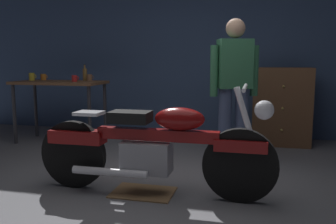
# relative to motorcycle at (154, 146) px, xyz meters

# --- Properties ---
(ground_plane) EXTENTS (12.00, 12.00, 0.00)m
(ground_plane) POSITION_rel_motorcycle_xyz_m (-0.06, 0.02, -0.45)
(ground_plane) COLOR slate
(back_wall) EXTENTS (8.00, 0.12, 3.10)m
(back_wall) POSITION_rel_motorcycle_xyz_m (-0.06, 2.82, 1.10)
(back_wall) COLOR #384C70
(back_wall) RESTS_ON ground_plane
(workbench) EXTENTS (1.30, 0.64, 0.90)m
(workbench) POSITION_rel_motorcycle_xyz_m (-1.92, 1.71, 0.34)
(workbench) COLOR brown
(workbench) RESTS_ON ground_plane
(motorcycle) EXTENTS (2.19, 0.60, 1.00)m
(motorcycle) POSITION_rel_motorcycle_xyz_m (0.00, 0.00, 0.00)
(motorcycle) COLOR black
(motorcycle) RESTS_ON ground_plane
(person_standing) EXTENTS (0.54, 0.34, 1.67)m
(person_standing) POSITION_rel_motorcycle_xyz_m (0.62, 1.22, 0.48)
(person_standing) COLOR #44567B
(person_standing) RESTS_ON ground_plane
(wooden_dresser) EXTENTS (0.80, 0.47, 1.10)m
(wooden_dresser) POSITION_rel_motorcycle_xyz_m (1.23, 2.32, 0.10)
(wooden_dresser) COLOR brown
(wooden_dresser) RESTS_ON ground_plane
(drip_tray) EXTENTS (0.56, 0.40, 0.01)m
(drip_tray) POSITION_rel_motorcycle_xyz_m (-0.10, 0.00, -0.44)
(drip_tray) COLOR olive
(drip_tray) RESTS_ON ground_plane
(mug_yellow_tall) EXTENTS (0.12, 0.08, 0.11)m
(mug_yellow_tall) POSITION_rel_motorcycle_xyz_m (-2.41, 1.78, 0.51)
(mug_yellow_tall) COLOR yellow
(mug_yellow_tall) RESTS_ON workbench
(mug_orange_travel) EXTENTS (0.11, 0.08, 0.09)m
(mug_orange_travel) POSITION_rel_motorcycle_xyz_m (-2.30, 1.91, 0.50)
(mug_orange_travel) COLOR orange
(mug_orange_travel) RESTS_ON workbench
(mug_red_diner) EXTENTS (0.11, 0.08, 0.09)m
(mug_red_diner) POSITION_rel_motorcycle_xyz_m (-1.63, 1.64, 0.50)
(mug_red_diner) COLOR red
(mug_red_diner) RESTS_ON workbench
(mug_brown_stoneware) EXTENTS (0.11, 0.08, 0.10)m
(mug_brown_stoneware) POSITION_rel_motorcycle_xyz_m (-1.52, 1.88, 0.50)
(mug_brown_stoneware) COLOR brown
(mug_brown_stoneware) RESTS_ON workbench
(bottle) EXTENTS (0.06, 0.06, 0.24)m
(bottle) POSITION_rel_motorcycle_xyz_m (-1.63, 1.95, 0.55)
(bottle) COLOR olive
(bottle) RESTS_ON workbench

